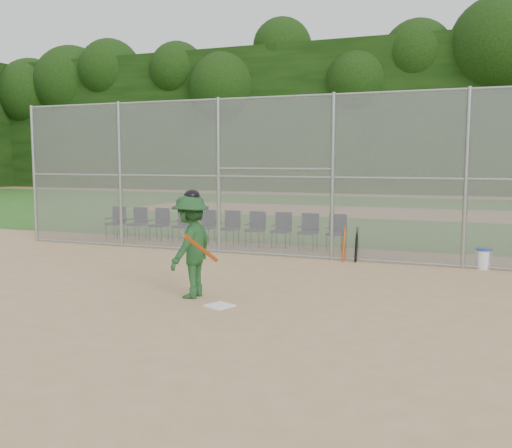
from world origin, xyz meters
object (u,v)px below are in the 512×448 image
(water_cooler, at_px, (483,258))
(chair_0, at_px, (115,222))
(batter_at_plate, at_px, (191,245))
(home_plate, at_px, (219,306))

(water_cooler, bearing_deg, chair_0, 172.84)
(batter_at_plate, distance_m, chair_0, 8.39)
(chair_0, bearing_deg, batter_at_plate, -46.17)
(home_plate, xyz_separation_m, batter_at_plate, (-0.73, 0.41, 0.91))
(water_cooler, height_order, chair_0, chair_0)
(home_plate, bearing_deg, batter_at_plate, 150.68)
(batter_at_plate, distance_m, water_cooler, 6.80)
(home_plate, bearing_deg, water_cooler, 51.17)
(home_plate, relative_size, water_cooler, 0.86)
(chair_0, bearing_deg, water_cooler, -7.16)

